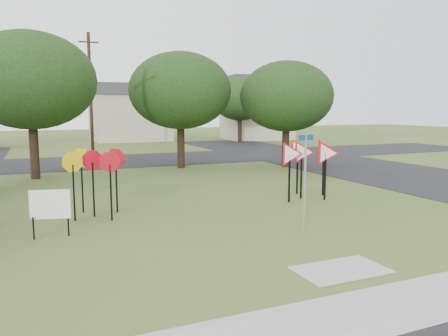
# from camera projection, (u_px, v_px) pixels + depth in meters

# --- Properties ---
(ground) EXTENTS (140.00, 140.00, 0.00)m
(ground) POSITION_uv_depth(u_px,v_px,m) (283.00, 240.00, 11.64)
(ground) COLOR #40541F
(sidewalk) EXTENTS (30.00, 1.60, 0.02)m
(sidewalk) POSITION_uv_depth(u_px,v_px,m) (405.00, 304.00, 7.82)
(sidewalk) COLOR #96978E
(sidewalk) RESTS_ON ground
(street_right) EXTENTS (8.00, 50.00, 0.02)m
(street_right) POSITION_uv_depth(u_px,v_px,m) (371.00, 169.00, 25.47)
(street_right) COLOR black
(street_right) RESTS_ON ground
(street_far) EXTENTS (60.00, 8.00, 0.02)m
(street_far) POSITION_uv_depth(u_px,v_px,m) (131.00, 160.00, 29.82)
(street_far) COLOR black
(street_far) RESTS_ON ground
(curb_pad) EXTENTS (2.00, 1.20, 0.02)m
(curb_pad) POSITION_uv_depth(u_px,v_px,m) (341.00, 270.00, 9.46)
(curb_pad) COLOR #96978E
(curb_pad) RESTS_ON ground
(street_name_sign) EXTENTS (0.56, 0.18, 2.80)m
(street_name_sign) POSITION_uv_depth(u_px,v_px,m) (305.00, 179.00, 11.71)
(street_name_sign) COLOR #9B9DA4
(street_name_sign) RESTS_ON ground
(stop_sign_cluster) EXTENTS (2.04, 1.86, 2.20)m
(stop_sign_cluster) POSITION_uv_depth(u_px,v_px,m) (95.00, 166.00, 14.01)
(stop_sign_cluster) COLOR black
(stop_sign_cluster) RESTS_ON ground
(yield_sign_cluster) EXTENTS (2.97, 2.13, 2.33)m
(yield_sign_cluster) POSITION_uv_depth(u_px,v_px,m) (308.00, 155.00, 16.99)
(yield_sign_cluster) COLOR black
(yield_sign_cluster) RESTS_ON ground
(info_board) EXTENTS (1.03, 0.30, 1.32)m
(info_board) POSITION_uv_depth(u_px,v_px,m) (50.00, 206.00, 11.76)
(info_board) COLOR black
(info_board) RESTS_ON ground
(far_pole_a) EXTENTS (1.40, 0.24, 9.00)m
(far_pole_a) POSITION_uv_depth(u_px,v_px,m) (91.00, 94.00, 32.05)
(far_pole_a) COLOR #39231A
(far_pole_a) RESTS_ON ground
(far_pole_b) EXTENTS (1.40, 0.24, 8.50)m
(far_pole_b) POSITION_uv_depth(u_px,v_px,m) (178.00, 99.00, 38.88)
(far_pole_b) COLOR #39231A
(far_pole_b) RESTS_ON ground
(house_mid) EXTENTS (8.40, 8.40, 6.20)m
(house_mid) POSITION_uv_depth(u_px,v_px,m) (129.00, 112.00, 49.16)
(house_mid) COLOR beige
(house_mid) RESTS_ON ground
(house_right) EXTENTS (8.30, 8.30, 7.20)m
(house_right) POSITION_uv_depth(u_px,v_px,m) (256.00, 108.00, 50.98)
(house_right) COLOR beige
(house_right) RESTS_ON ground
(tree_near_left) EXTENTS (6.40, 6.40, 7.27)m
(tree_near_left) POSITION_uv_depth(u_px,v_px,m) (30.00, 81.00, 21.35)
(tree_near_left) COLOR black
(tree_near_left) RESTS_ON ground
(tree_near_mid) EXTENTS (6.00, 6.00, 6.80)m
(tree_near_mid) POSITION_uv_depth(u_px,v_px,m) (180.00, 91.00, 25.46)
(tree_near_mid) COLOR black
(tree_near_mid) RESTS_ON ground
(tree_near_right) EXTENTS (5.60, 5.60, 6.33)m
(tree_near_right) POSITION_uv_depth(u_px,v_px,m) (287.00, 97.00, 26.05)
(tree_near_right) COLOR black
(tree_near_right) RESTS_ON ground
(tree_far_right) EXTENTS (6.00, 6.00, 6.80)m
(tree_far_right) POSITION_uv_depth(u_px,v_px,m) (240.00, 99.00, 45.65)
(tree_far_right) COLOR black
(tree_far_right) RESTS_ON ground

